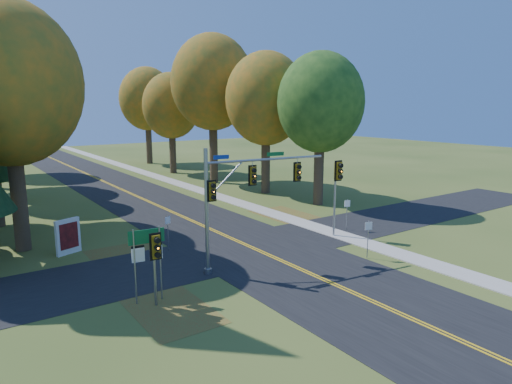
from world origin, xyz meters
TOP-DOWN VIEW (x-y plane):
  - ground at (0.00, 0.00)m, footprint 160.00×160.00m
  - road_main at (0.00, 0.00)m, footprint 8.00×160.00m
  - road_cross at (0.00, 2.00)m, footprint 60.00×6.00m
  - centerline_left at (-0.10, 0.00)m, footprint 0.10×160.00m
  - centerline_right at (0.10, 0.00)m, footprint 0.10×160.00m
  - sidewalk_east at (6.20, 0.00)m, footprint 1.60×160.00m
  - leaf_patch_w_near at (-6.50, 4.00)m, footprint 4.00×6.00m
  - leaf_patch_e at (6.80, 6.00)m, footprint 3.50×8.00m
  - leaf_patch_w_far at (-7.50, -3.00)m, footprint 3.00×5.00m
  - tree_w_a at (-11.13, 9.38)m, footprint 8.00×8.00m
  - tree_e_a at (11.57, 8.77)m, footprint 7.20×7.20m
  - tree_e_b at (10.97, 15.58)m, footprint 7.60×7.60m
  - tree_w_c at (-9.54, 24.47)m, footprint 6.80×6.80m
  - tree_e_c at (9.88, 23.69)m, footprint 8.80×8.80m
  - tree_e_d at (9.26, 32.87)m, footprint 7.00×7.00m
  - tree_e_e at (10.47, 43.58)m, footprint 7.80×7.80m
  - traffic_mast at (-2.50, -0.55)m, footprint 6.94×1.12m
  - east_signal_pole at (5.74, 0.72)m, footprint 0.57×0.66m
  - ped_signal_pole at (-7.81, -2.49)m, footprint 0.51×0.59m
  - route_sign_cluster at (-7.89, -1.75)m, footprint 1.53×0.24m
  - info_kiosk at (-9.19, 6.99)m, footprint 1.45×0.70m
  - reg_sign_e_north at (7.50, 1.49)m, footprint 0.39×0.17m
  - reg_sign_e_south at (4.20, -3.29)m, footprint 0.39×0.19m
  - reg_sign_w at (-4.20, 4.46)m, footprint 0.38×0.17m

SIDE VIEW (x-z plane):
  - ground at x=0.00m, z-range 0.00..0.00m
  - leaf_patch_w_near at x=-6.50m, z-range 0.00..0.01m
  - leaf_patch_e at x=6.80m, z-range 0.00..0.01m
  - leaf_patch_w_far at x=-7.50m, z-range 0.00..0.01m
  - road_cross at x=0.00m, z-range 0.00..0.02m
  - road_main at x=0.00m, z-range 0.00..0.02m
  - centerline_left at x=-0.10m, z-range 0.02..0.03m
  - centerline_right at x=0.10m, z-range 0.02..0.03m
  - sidewalk_east at x=6.20m, z-range 0.00..0.06m
  - info_kiosk at x=-9.19m, z-range 0.00..2.04m
  - reg_sign_w at x=-4.20m, z-range 0.38..2.44m
  - reg_sign_e_north at x=7.50m, z-range 0.39..2.53m
  - reg_sign_e_south at x=4.20m, z-range 0.39..2.53m
  - route_sign_cluster at x=-7.89m, z-range 0.67..3.97m
  - ped_signal_pole at x=-7.81m, z-range 0.79..4.02m
  - east_signal_pole at x=5.74m, z-range 1.28..6.24m
  - traffic_mast at x=-2.50m, z-range 0.91..7.23m
  - tree_w_c at x=-9.54m, z-range 1.99..13.90m
  - tree_e_d at x=9.26m, z-range 2.08..14.40m
  - tree_e_a at x=11.57m, z-range 2.16..14.90m
  - tree_e_b at x=10.97m, z-range 2.23..15.56m
  - tree_e_e at x=10.47m, z-range 2.32..16.06m
  - tree_w_a at x=-11.13m, z-range 2.41..16.56m
  - tree_e_c at x=9.88m, z-range 2.77..18.56m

